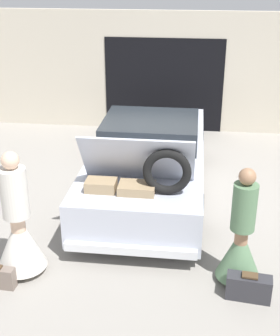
# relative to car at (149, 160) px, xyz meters

# --- Properties ---
(ground_plane) EXTENTS (40.00, 40.00, 0.00)m
(ground_plane) POSITION_rel_car_xyz_m (-0.00, 0.00, -0.59)
(ground_plane) COLOR gray
(garage_wall_back) EXTENTS (12.00, 0.14, 2.80)m
(garage_wall_back) POSITION_rel_car_xyz_m (-0.00, 3.41, 0.80)
(garage_wall_back) COLOR beige
(garage_wall_back) RESTS_ON ground_plane
(car) EXTENTS (1.94, 4.76, 1.67)m
(car) POSITION_rel_car_xyz_m (0.00, 0.00, 0.00)
(car) COLOR #B2B7C6
(car) RESTS_ON ground_plane
(person_left) EXTENTS (0.66, 0.66, 1.72)m
(person_left) POSITION_rel_car_xyz_m (-1.43, -2.61, 0.02)
(person_left) COLOR beige
(person_left) RESTS_ON ground_plane
(person_right) EXTENTS (0.58, 0.58, 1.60)m
(person_right) POSITION_rel_car_xyz_m (1.42, -2.47, -0.02)
(person_right) COLOR #997051
(person_right) RESTS_ON ground_plane
(suitcase_beside_right_person) EXTENTS (0.57, 0.27, 0.35)m
(suitcase_beside_right_person) POSITION_rel_car_xyz_m (1.53, -2.82, -0.43)
(suitcase_beside_right_person) COLOR #2D2D33
(suitcase_beside_right_person) RESTS_ON ground_plane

